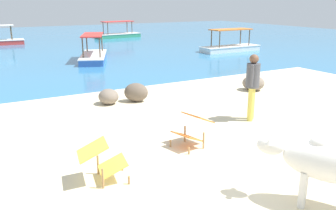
% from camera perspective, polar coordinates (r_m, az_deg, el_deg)
% --- Properties ---
extents(sand_beach, '(18.00, 14.00, 0.04)m').
position_cam_1_polar(sand_beach, '(6.30, 12.84, -11.41)').
color(sand_beach, beige).
rests_on(sand_beach, ground).
extents(water_surface, '(60.00, 36.00, 0.03)m').
position_cam_1_polar(water_surface, '(26.51, -21.16, 8.72)').
color(water_surface, teal).
rests_on(water_surface, ground).
extents(cow, '(1.40, 1.73, 1.05)m').
position_cam_1_polar(cow, '(5.56, 24.47, -8.23)').
color(cow, silver).
rests_on(cow, sand_beach).
extents(deck_chair_near, '(0.85, 0.67, 0.68)m').
position_cam_1_polar(deck_chair_near, '(6.03, -10.14, -8.25)').
color(deck_chair_near, '#A37A4C').
rests_on(deck_chair_near, sand_beach).
extents(deck_chair_far, '(0.87, 0.70, 0.68)m').
position_cam_1_polar(deck_chair_far, '(7.34, 3.84, -3.55)').
color(deck_chair_far, '#A37A4C').
rests_on(deck_chair_far, sand_beach).
extents(person_standing, '(0.41, 0.36, 1.62)m').
position_cam_1_polar(person_standing, '(9.02, 13.07, 3.49)').
color(person_standing, '#DBC64C').
rests_on(person_standing, sand_beach).
extents(shore_rock_large, '(0.95, 0.97, 0.48)m').
position_cam_1_polar(shore_rock_large, '(12.27, 13.18, 3.36)').
color(shore_rock_large, gray).
rests_on(shore_rock_large, sand_beach).
extents(shore_rock_medium, '(0.64, 0.67, 0.43)m').
position_cam_1_polar(shore_rock_medium, '(10.48, -9.27, 1.31)').
color(shore_rock_medium, gray).
rests_on(shore_rock_medium, sand_beach).
extents(shore_rock_small, '(0.86, 0.81, 0.54)m').
position_cam_1_polar(shore_rock_small, '(10.63, -5.00, 1.98)').
color(shore_rock_small, '#6B5B4C').
rests_on(shore_rock_small, sand_beach).
extents(boat_blue, '(2.46, 3.84, 1.29)m').
position_cam_1_polar(boat_blue, '(18.48, -11.56, 7.64)').
color(boat_blue, '#3866B7').
rests_on(boat_blue, water_surface).
extents(boat_green, '(3.79, 1.59, 1.29)m').
position_cam_1_polar(boat_green, '(29.93, -7.82, 10.91)').
color(boat_green, '#338E66').
rests_on(boat_green, water_surface).
extents(boat_white, '(3.68, 1.17, 1.29)m').
position_cam_1_polar(boat_white, '(21.81, 9.67, 8.97)').
color(boat_white, white).
rests_on(boat_white, water_surface).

